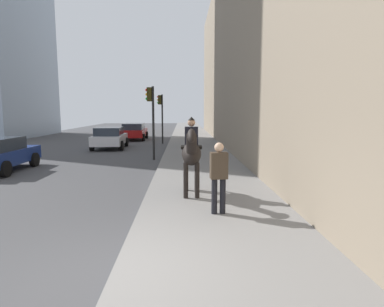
% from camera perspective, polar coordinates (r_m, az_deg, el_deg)
% --- Properties ---
extents(sidewalk_slab, '(120.00, 3.84, 0.12)m').
position_cam_1_polar(sidewalk_slab, '(5.39, 7.80, -20.15)').
color(sidewalk_slab, slate).
rests_on(sidewalk_slab, ground).
extents(mounted_horse_near, '(2.15, 0.61, 2.26)m').
position_cam_1_polar(mounted_horse_near, '(9.30, -0.10, 0.20)').
color(mounted_horse_near, black).
rests_on(mounted_horse_near, sidewalk_slab).
extents(pedestrian_greeting, '(0.29, 0.42, 1.70)m').
position_cam_1_polar(pedestrian_greeting, '(7.65, 4.72, -3.47)').
color(pedestrian_greeting, black).
rests_on(pedestrian_greeting, sidewalk_slab).
extents(car_near_lane, '(3.92, 1.91, 1.44)m').
position_cam_1_polar(car_near_lane, '(15.72, -30.72, -0.07)').
color(car_near_lane, navy).
rests_on(car_near_lane, ground).
extents(car_mid_lane, '(4.27, 2.11, 1.44)m').
position_cam_1_polar(car_mid_lane, '(28.68, -10.13, 3.90)').
color(car_mid_lane, maroon).
rests_on(car_mid_lane, ground).
extents(car_far_lane, '(4.03, 2.20, 1.44)m').
position_cam_1_polar(car_far_lane, '(22.43, -14.25, 2.75)').
color(car_far_lane, silver).
rests_on(car_far_lane, ground).
extents(traffic_light_near_curb, '(0.20, 0.44, 3.76)m').
position_cam_1_polar(traffic_light_near_curb, '(16.80, -7.15, 7.42)').
color(traffic_light_near_curb, black).
rests_on(traffic_light_near_curb, ground).
extents(traffic_light_far_curb, '(0.20, 0.44, 3.74)m').
position_cam_1_polar(traffic_light_far_curb, '(24.98, -5.46, 7.47)').
color(traffic_light_far_curb, black).
rests_on(traffic_light_far_curb, ground).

